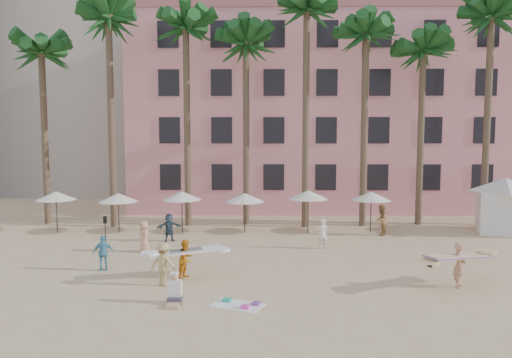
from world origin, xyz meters
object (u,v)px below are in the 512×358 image
object	(u,v)px
cabana	(504,200)
pink_hotel	(338,116)
carrier_white	(186,257)
carrier_yellow	(460,262)

from	to	relation	value
cabana	pink_hotel	bearing A→B (deg)	122.63
carrier_white	carrier_yellow	bearing A→B (deg)	-5.65
carrier_white	pink_hotel	bearing A→B (deg)	66.17
pink_hotel	cabana	xyz separation A→B (m)	(8.47, -13.23, -5.93)
pink_hotel	cabana	distance (m)	16.79
pink_hotel	carrier_white	world-z (taller)	pink_hotel
cabana	carrier_white	world-z (taller)	cabana
carrier_yellow	carrier_white	xyz separation A→B (m)	(-11.16, 1.10, -0.13)
cabana	carrier_white	size ratio (longest dim) A/B	1.81
cabana	carrier_yellow	size ratio (longest dim) A/B	1.72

